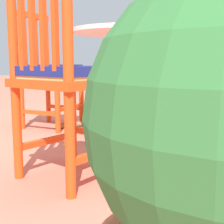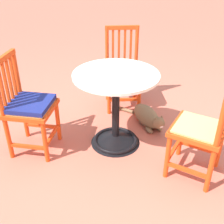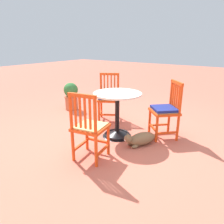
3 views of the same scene
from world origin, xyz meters
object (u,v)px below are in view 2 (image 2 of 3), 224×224
object	(u,v)px
orange_chair_at_corner	(28,107)
orange_chair_facing_out	(202,130)
cafe_table	(116,118)
tabby_cat	(148,117)
orange_chair_near_fence	(123,70)

from	to	relation	value
orange_chair_at_corner	orange_chair_facing_out	distance (m)	1.49
cafe_table	tabby_cat	size ratio (longest dim) A/B	1.05
orange_chair_at_corner	orange_chair_facing_out	size ratio (longest dim) A/B	1.00
orange_chair_near_fence	tabby_cat	world-z (taller)	orange_chair_near_fence
orange_chair_facing_out	orange_chair_near_fence	size ratio (longest dim) A/B	1.00
orange_chair_facing_out	tabby_cat	distance (m)	0.87
cafe_table	orange_chair_near_fence	distance (m)	0.78
orange_chair_at_corner	orange_chair_near_fence	bearing A→B (deg)	174.37
orange_chair_at_corner	tabby_cat	world-z (taller)	orange_chair_at_corner
orange_chair_facing_out	orange_chair_at_corner	bearing A→B (deg)	-63.33
orange_chair_near_fence	orange_chair_facing_out	bearing A→B (deg)	66.27
orange_chair_near_fence	orange_chair_at_corner	bearing A→B (deg)	-5.63
orange_chair_facing_out	tabby_cat	bearing A→B (deg)	-116.35
orange_chair_near_fence	tabby_cat	bearing A→B (deg)	70.35
cafe_table	tabby_cat	xyz separation A→B (m)	(-0.46, 0.07, -0.19)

